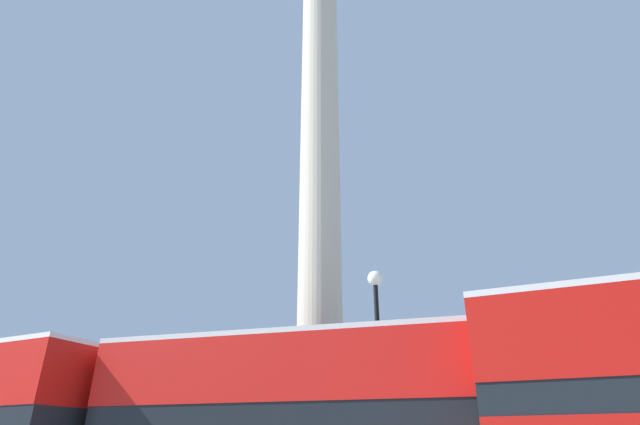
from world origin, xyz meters
TOP-DOWN VIEW (x-y plane):
  - monument_column at (0.00, 0.00)m, footprint 4.58×4.58m
  - bus_b at (1.92, -5.67)m, footprint 10.64×3.47m
  - street_lamp at (2.86, -2.87)m, footprint 0.47×0.47m

SIDE VIEW (x-z plane):
  - bus_b at x=1.92m, z-range 0.23..4.47m
  - street_lamp at x=2.86m, z-range 0.70..7.45m
  - monument_column at x=0.00m, z-range -3.02..23.42m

